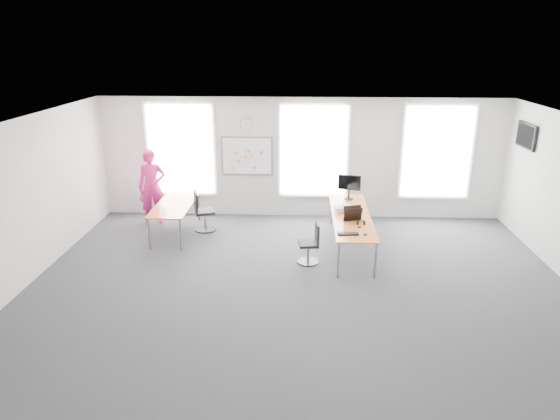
# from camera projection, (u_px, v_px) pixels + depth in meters

# --- Properties ---
(floor) EXTENTS (10.00, 10.00, 0.00)m
(floor) POSITION_uv_depth(u_px,v_px,m) (298.00, 289.00, 9.09)
(floor) COLOR #29292E
(floor) RESTS_ON ground
(ceiling) EXTENTS (10.00, 10.00, 0.00)m
(ceiling) POSITION_uv_depth(u_px,v_px,m) (301.00, 124.00, 8.12)
(ceiling) COLOR white
(ceiling) RESTS_ON ground
(wall_back) EXTENTS (10.00, 0.00, 10.00)m
(wall_back) POSITION_uv_depth(u_px,v_px,m) (301.00, 158.00, 12.38)
(wall_back) COLOR silver
(wall_back) RESTS_ON ground
(wall_front) EXTENTS (10.00, 0.00, 10.00)m
(wall_front) POSITION_uv_depth(u_px,v_px,m) (295.00, 346.00, 4.83)
(wall_front) COLOR silver
(wall_front) RESTS_ON ground
(wall_left) EXTENTS (0.00, 10.00, 10.00)m
(wall_left) POSITION_uv_depth(u_px,v_px,m) (17.00, 207.00, 8.83)
(wall_left) COLOR silver
(wall_left) RESTS_ON ground
(window_left) EXTENTS (1.60, 0.06, 2.20)m
(window_left) POSITION_uv_depth(u_px,v_px,m) (181.00, 150.00, 12.43)
(window_left) COLOR silver
(window_left) RESTS_ON wall_back
(window_mid) EXTENTS (1.60, 0.06, 2.20)m
(window_mid) POSITION_uv_depth(u_px,v_px,m) (313.00, 151.00, 12.28)
(window_mid) COLOR silver
(window_mid) RESTS_ON wall_back
(window_right) EXTENTS (1.60, 0.06, 2.20)m
(window_right) POSITION_uv_depth(u_px,v_px,m) (437.00, 152.00, 12.14)
(window_right) COLOR silver
(window_right) RESTS_ON wall_back
(desk_right) EXTENTS (0.81, 3.05, 0.74)m
(desk_right) POSITION_uv_depth(u_px,v_px,m) (351.00, 217.00, 10.68)
(desk_right) COLOR #D0632D
(desk_right) RESTS_ON ground
(desk_left) EXTENTS (0.81, 2.02, 0.74)m
(desk_left) POSITION_uv_depth(u_px,v_px,m) (175.00, 206.00, 11.45)
(desk_left) COLOR #D0632D
(desk_left) RESTS_ON ground
(chair_right) EXTENTS (0.45, 0.45, 0.84)m
(chair_right) POSITION_uv_depth(u_px,v_px,m) (311.00, 245.00, 10.05)
(chair_right) COLOR black
(chair_right) RESTS_ON ground
(chair_left) EXTENTS (0.55, 0.55, 0.96)m
(chair_left) POSITION_uv_depth(u_px,v_px,m) (203.00, 213.00, 11.74)
(chair_left) COLOR black
(chair_left) RESTS_ON ground
(person) EXTENTS (0.74, 0.56, 1.83)m
(person) POSITION_uv_depth(u_px,v_px,m) (152.00, 187.00, 12.11)
(person) COLOR #C21A69
(person) RESTS_ON ground
(whiteboard) EXTENTS (1.20, 0.03, 0.90)m
(whiteboard) POSITION_uv_depth(u_px,v_px,m) (247.00, 156.00, 12.40)
(whiteboard) COLOR white
(whiteboard) RESTS_ON wall_back
(wall_clock) EXTENTS (0.30, 0.04, 0.30)m
(wall_clock) POSITION_uv_depth(u_px,v_px,m) (246.00, 124.00, 12.14)
(wall_clock) COLOR gray
(wall_clock) RESTS_ON wall_back
(tv) EXTENTS (0.06, 0.90, 0.55)m
(tv) POSITION_uv_depth(u_px,v_px,m) (526.00, 136.00, 10.95)
(tv) COLOR black
(tv) RESTS_ON wall_right
(keyboard) EXTENTS (0.42, 0.19, 0.02)m
(keyboard) POSITION_uv_depth(u_px,v_px,m) (348.00, 234.00, 9.61)
(keyboard) COLOR black
(keyboard) RESTS_ON desk_right
(mouse) EXTENTS (0.10, 0.12, 0.04)m
(mouse) POSITION_uv_depth(u_px,v_px,m) (365.00, 234.00, 9.56)
(mouse) COLOR black
(mouse) RESTS_ON desk_right
(lens_cap) EXTENTS (0.08, 0.08, 0.01)m
(lens_cap) POSITION_uv_depth(u_px,v_px,m) (359.00, 227.00, 9.97)
(lens_cap) COLOR black
(lens_cap) RESTS_ON desk_right
(headphones) EXTENTS (0.16, 0.09, 0.10)m
(headphones) POSITION_uv_depth(u_px,v_px,m) (361.00, 223.00, 10.10)
(headphones) COLOR black
(headphones) RESTS_ON desk_right
(laptop_sleeve) EXTENTS (0.39, 0.30, 0.31)m
(laptop_sleeve) POSITION_uv_depth(u_px,v_px,m) (353.00, 214.00, 10.29)
(laptop_sleeve) COLOR black
(laptop_sleeve) RESTS_ON desk_right
(paper_stack) EXTENTS (0.40, 0.33, 0.12)m
(paper_stack) POSITION_uv_depth(u_px,v_px,m) (344.00, 209.00, 10.85)
(paper_stack) COLOR beige
(paper_stack) RESTS_ON desk_right
(monitor) EXTENTS (0.52, 0.22, 0.59)m
(monitor) POSITION_uv_depth(u_px,v_px,m) (349.00, 185.00, 11.59)
(monitor) COLOR black
(monitor) RESTS_ON desk_right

